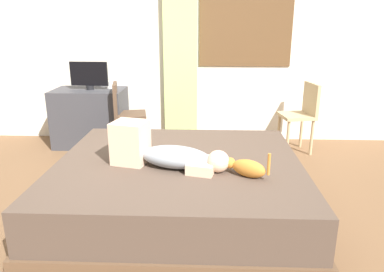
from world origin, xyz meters
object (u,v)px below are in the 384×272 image
desk (91,117)px  cup (110,85)px  person_lying (164,152)px  cat (247,168)px  bed (179,187)px  tv_monitor (89,75)px  chair_spare (302,112)px  chair_by_desk (124,111)px

desk → cup: (0.25, 0.10, 0.42)m
person_lying → cat: bearing=-15.7°
bed → tv_monitor: size_ratio=4.26×
person_lying → bed: bearing=48.0°
bed → desk: bearing=126.4°
desk → chair_spare: 2.70m
person_lying → chair_by_desk: (-0.68, 1.66, -0.07)m
chair_spare → bed: bearing=-131.1°
cat → cup: cup is taller
desk → chair_by_desk: (0.50, -0.21, 0.14)m
bed → cat: bearing=-29.7°
cup → person_lying: bearing=-64.8°
person_lying → chair_spare: 2.29m
bed → chair_by_desk: 1.75m
person_lying → chair_spare: (1.51, 1.72, -0.07)m
cup → chair_by_desk: chair_by_desk is taller
cat → bed: bearing=150.3°
bed → person_lying: bearing=-132.0°
cat → tv_monitor: (-1.79, 2.05, 0.39)m
cup → chair_spare: size_ratio=0.11×
cat → desk: 2.74m
chair_by_desk → chair_spare: 2.19m
bed → desk: size_ratio=2.27×
bed → cat: cat is taller
tv_monitor → cup: (0.23, 0.10, -0.14)m
person_lying → tv_monitor: bearing=121.7°
cat → tv_monitor: size_ratio=0.66×
desk → cup: size_ratio=9.90×
tv_monitor → chair_by_desk: tv_monitor is taller
person_lying → tv_monitor: (-1.16, 1.87, 0.34)m
cup → tv_monitor: bearing=-155.6°
chair_by_desk → chair_spare: bearing=1.6°
person_lying → cat: 0.66m
cat → cup: (-1.56, 2.16, 0.25)m
desk → tv_monitor: size_ratio=1.87×
person_lying → cat: size_ratio=2.94×
bed → chair_by_desk: chair_by_desk is taller
bed → chair_by_desk: bearing=117.2°
chair_spare → tv_monitor: bearing=176.7°
person_lying → chair_by_desk: 1.80m
person_lying → chair_spare: size_ratio=1.09×
person_lying → chair_by_desk: size_ratio=1.09×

